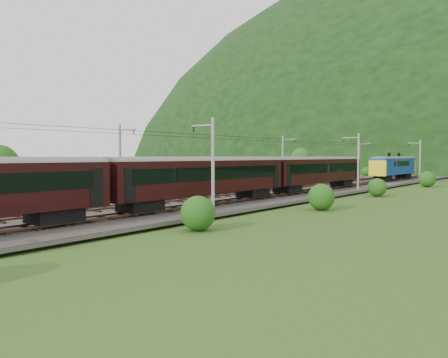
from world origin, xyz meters
The scene contains 14 objects.
ground centered at (0.00, 0.00, 0.00)m, with size 600.00×600.00×0.00m, color #36531A.
railbed centered at (0.00, 10.00, 0.15)m, with size 14.00×220.00×0.30m, color #38332D.
track_left centered at (-2.40, 10.00, 0.37)m, with size 2.40×220.00×0.27m.
track_right centered at (2.40, 10.00, 0.37)m, with size 2.40×220.00×0.27m.
catenary_left centered at (-6.12, 32.00, 4.50)m, with size 2.54×192.28×8.00m.
catenary_right centered at (6.12, 32.00, 4.50)m, with size 2.54×192.28×8.00m.
overhead_wires centered at (0.00, 10.00, 7.10)m, with size 4.83×198.00×0.03m.
mountain_ridge centered at (-120.00, 300.00, 0.00)m, with size 336.00×280.00×132.00m, color black.
train centered at (2.40, 3.44, 3.67)m, with size 3.12×124.85×5.43m.
hazard_post_near centered at (-0.73, 33.52, 1.00)m, with size 0.15×0.15×1.40m, color red.
hazard_post_far centered at (0.04, 37.83, 1.01)m, with size 0.15×0.15×1.41m, color red.
signal centered at (-4.45, 48.51, 1.49)m, with size 0.22×0.22×2.03m.
vegetation_left centered at (-13.58, 19.35, 2.53)m, with size 11.17×145.60×6.86m.
vegetation_right centered at (11.88, 17.07, 1.22)m, with size 6.29×106.57×2.86m.
Camera 1 is at (29.91, -28.17, 5.05)m, focal length 35.00 mm.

